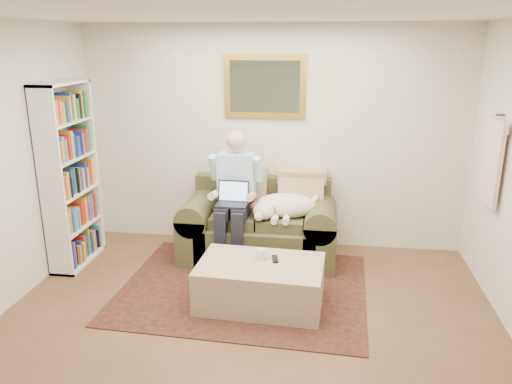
% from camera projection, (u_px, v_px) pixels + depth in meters
% --- Properties ---
extents(room_shell, '(4.51, 5.00, 2.61)m').
position_uv_depth(room_shell, '(241.00, 191.00, 3.83)').
color(room_shell, brown).
rests_on(room_shell, ground).
extents(rug, '(2.50, 2.04, 0.01)m').
position_uv_depth(rug, '(244.00, 287.00, 5.06)').
color(rug, black).
rests_on(rug, room_shell).
extents(sofa, '(1.74, 0.88, 1.04)m').
position_uv_depth(sofa, '(259.00, 232.00, 5.72)').
color(sofa, '#444224').
rests_on(sofa, room_shell).
extents(seated_man, '(0.57, 0.82, 1.46)m').
position_uv_depth(seated_man, '(234.00, 199.00, 5.48)').
color(seated_man, '#8CCAD8').
rests_on(seated_man, sofa).
extents(laptop, '(0.34, 0.27, 0.24)m').
position_uv_depth(laptop, '(233.00, 198.00, 5.40)').
color(laptop, black).
rests_on(laptop, seated_man).
extents(sleeping_dog, '(0.72, 0.45, 0.27)m').
position_uv_depth(sleeping_dog, '(286.00, 205.00, 5.49)').
color(sleeping_dog, white).
rests_on(sleeping_dog, sofa).
extents(ottoman, '(1.19, 0.79, 0.42)m').
position_uv_depth(ottoman, '(261.00, 284.00, 4.70)').
color(ottoman, tan).
rests_on(ottoman, room_shell).
extents(coffee_mug, '(0.08, 0.08, 0.10)m').
position_uv_depth(coffee_mug, '(261.00, 254.00, 4.72)').
color(coffee_mug, white).
rests_on(coffee_mug, ottoman).
extents(tv_remote, '(0.08, 0.16, 0.02)m').
position_uv_depth(tv_remote, '(275.00, 259.00, 4.70)').
color(tv_remote, black).
rests_on(tv_remote, ottoman).
extents(bookshelf, '(0.28, 0.80, 2.00)m').
position_uv_depth(bookshelf, '(70.00, 176.00, 5.38)').
color(bookshelf, white).
rests_on(bookshelf, room_shell).
extents(wall_mirror, '(0.94, 0.04, 0.72)m').
position_uv_depth(wall_mirror, '(265.00, 86.00, 5.67)').
color(wall_mirror, gold).
rests_on(wall_mirror, room_shell).
extents(hanging_shirt, '(0.06, 0.52, 0.90)m').
position_uv_depth(hanging_shirt, '(492.00, 157.00, 4.70)').
color(hanging_shirt, '#FED8D2').
rests_on(hanging_shirt, room_shell).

